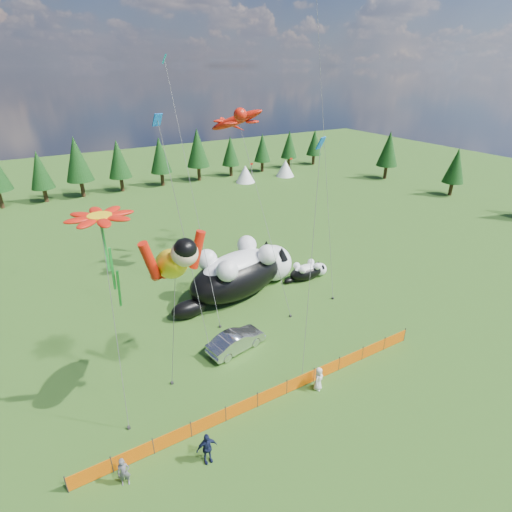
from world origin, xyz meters
The scene contains 17 objects.
ground centered at (0.00, 0.00, 0.00)m, with size 160.00×160.00×0.00m, color #0F3409.
safety_fence centered at (0.00, -3.00, 0.50)m, with size 22.06×0.06×1.10m.
tree_line centered at (0.00, 45.00, 4.00)m, with size 90.00×4.00×8.00m, color black, non-canonical shape.
festival_tents centered at (11.00, 40.00, 1.40)m, with size 50.00×3.20×2.80m, color white, non-canonical shape.
cat_large centered at (4.32, 8.58, 2.08)m, with size 12.03×6.01×4.38m.
cat_small centered at (10.73, 7.83, 0.76)m, with size 4.46×1.71×1.61m.
car centered at (0.37, 2.17, 0.69)m, with size 1.46×4.20×1.38m, color silver.
spectator_a centered at (-8.62, -3.88, 0.78)m, with size 0.57×0.38×1.57m, color #57575C.
spectator_c centered at (-4.85, -4.73, 0.89)m, with size 1.05×0.54×1.78m, color #161D3E.
spectator_e centered at (2.86, -3.60, 0.77)m, with size 0.75×0.49×1.54m, color silver.
superhero_kite centered at (-4.15, 0.35, 8.49)m, with size 5.26×5.64×10.91m.
gecko_kite centered at (6.47, 13.13, 13.54)m, with size 7.04×13.30×16.50m.
flower_kite centered at (-7.11, 0.43, 11.37)m, with size 3.74×3.74×11.75m.
diamond_kite_a centered at (-2.72, 4.44, 14.13)m, with size 1.86×2.83×15.67m.
diamond_kite_b centered at (10.87, 8.74, 20.61)m, with size 1.10×5.63×23.43m.
diamond_kite_c centered at (4.46, -0.36, 13.06)m, with size 2.77×2.72×14.56m.
diamond_kite_d centered at (0.94, 13.08, 16.82)m, with size 0.83×9.23×19.88m.
Camera 1 is at (-9.56, -17.47, 17.57)m, focal length 28.00 mm.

